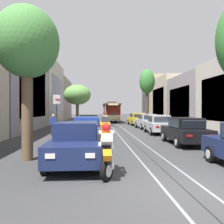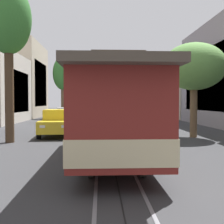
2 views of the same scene
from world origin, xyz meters
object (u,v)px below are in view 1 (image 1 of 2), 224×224
(street_tree_kerb_right_second, at_px, (147,83))
(street_sign_post, at_px, (57,115))
(parked_car_yellow_fifth_right, at_px, (137,119))
(parked_car_black_second_right, at_px, (185,131))
(parked_car_navy_near_left, at_px, (77,143))
(motorcycle_with_rider, at_px, (106,146))
(parked_car_blue_second_left, at_px, (87,129))
(parked_car_black_mid_left, at_px, (88,124))
(parked_car_silver_mid_right, at_px, (158,124))
(street_tree_kerb_left_second, at_px, (77,95))
(cable_car_trolley, at_px, (111,112))
(pedestrian_on_left_pavement, at_px, (53,124))
(street_tree_kerb_left_near, at_px, (27,45))
(parked_car_silver_fourth_right, at_px, (147,121))

(street_tree_kerb_right_second, bearing_deg, street_sign_post, -113.59)
(parked_car_yellow_fifth_right, bearing_deg, parked_car_black_second_right, -90.21)
(parked_car_navy_near_left, distance_m, motorcycle_with_rider, 2.01)
(parked_car_blue_second_left, xyz_separation_m, motorcycle_with_rider, (0.91, -7.81, 0.16))
(parked_car_black_mid_left, xyz_separation_m, parked_car_silver_mid_right, (5.96, -0.65, 0.00))
(street_tree_kerb_left_second, bearing_deg, cable_car_trolley, 52.64)
(cable_car_trolley, relative_size, pedestrian_on_left_pavement, 5.45)
(street_tree_kerb_left_near, height_order, motorcycle_with_rider, street_tree_kerb_left_near)
(street_sign_post, bearing_deg, parked_car_black_mid_left, 80.66)
(street_tree_kerb_left_near, relative_size, pedestrian_on_left_pavement, 3.71)
(parked_car_yellow_fifth_right, relative_size, cable_car_trolley, 0.48)
(motorcycle_with_rider, height_order, pedestrian_on_left_pavement, motorcycle_with_rider)
(street_tree_kerb_right_second, bearing_deg, motorcycle_with_rider, -104.78)
(parked_car_silver_mid_right, distance_m, street_sign_post, 10.40)
(parked_car_blue_second_left, relative_size, pedestrian_on_left_pavement, 2.62)
(cable_car_trolley, bearing_deg, parked_car_blue_second_left, -97.09)
(parked_car_blue_second_left, height_order, street_tree_kerb_left_near, street_tree_kerb_left_near)
(parked_car_silver_fourth_right, bearing_deg, motorcycle_with_rider, -106.00)
(parked_car_black_mid_left, bearing_deg, pedestrian_on_left_pavement, -151.42)
(cable_car_trolley, xyz_separation_m, pedestrian_on_left_pavement, (-5.73, -19.47, -0.71))
(street_tree_kerb_left_near, relative_size, street_sign_post, 2.16)
(parked_car_black_second_right, bearing_deg, street_tree_kerb_right_second, 84.18)
(parked_car_silver_mid_right, relative_size, pedestrian_on_left_pavement, 2.63)
(parked_car_navy_near_left, bearing_deg, pedestrian_on_left_pavement, 105.36)
(street_sign_post, bearing_deg, parked_car_silver_mid_right, 45.36)
(parked_car_silver_mid_right, xyz_separation_m, parked_car_silver_fourth_right, (0.13, 5.24, 0.00))
(parked_car_navy_near_left, relative_size, motorcycle_with_rider, 2.35)
(parked_car_silver_fourth_right, distance_m, street_tree_kerb_left_second, 11.08)
(street_tree_kerb_left_second, relative_size, pedestrian_on_left_pavement, 3.22)
(motorcycle_with_rider, bearing_deg, street_tree_kerb_left_second, 96.85)
(parked_car_black_second_right, relative_size, street_tree_kerb_right_second, 0.56)
(street_tree_kerb_left_second, bearing_deg, parked_car_silver_mid_right, -57.06)
(parked_car_yellow_fifth_right, height_order, cable_car_trolley, cable_car_trolley)
(parked_car_navy_near_left, height_order, street_tree_kerb_left_second, street_tree_kerb_left_second)
(parked_car_silver_mid_right, height_order, parked_car_silver_fourth_right, same)
(street_sign_post, bearing_deg, parked_car_black_second_right, 9.88)
(parked_car_blue_second_left, height_order, parked_car_silver_mid_right, same)
(cable_car_trolley, height_order, street_sign_post, cable_car_trolley)
(street_tree_kerb_left_second, height_order, cable_car_trolley, street_tree_kerb_left_second)
(parked_car_black_second_right, relative_size, street_sign_post, 1.52)
(street_tree_kerb_right_second, xyz_separation_m, pedestrian_on_left_pavement, (-10.69, -14.74, -4.99))
(parked_car_silver_mid_right, xyz_separation_m, pedestrian_on_left_pavement, (-8.68, -0.83, 0.15))
(parked_car_black_second_right, relative_size, parked_car_yellow_fifth_right, 0.99)
(parked_car_silver_fourth_right, relative_size, street_tree_kerb_left_near, 0.71)
(parked_car_yellow_fifth_right, distance_m, street_sign_post, 19.98)
(parked_car_silver_mid_right, xyz_separation_m, street_tree_kerb_left_near, (-8.02, -9.90, 3.87))
(cable_car_trolley, bearing_deg, parked_car_silver_fourth_right, -77.04)
(motorcycle_with_rider, relative_size, pedestrian_on_left_pavement, 1.11)
(parked_car_black_mid_left, relative_size, street_sign_post, 1.53)
(parked_car_black_second_right, height_order, motorcycle_with_rider, motorcycle_with_rider)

